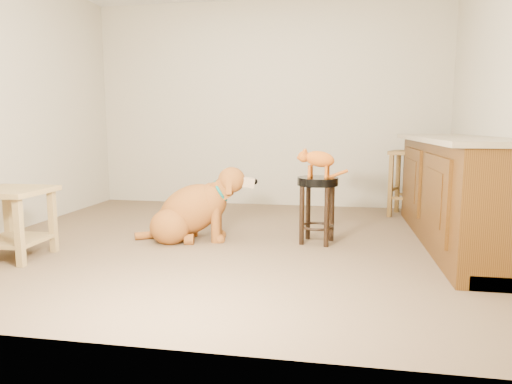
% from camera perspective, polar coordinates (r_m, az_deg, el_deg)
% --- Properties ---
extents(floor, '(4.50, 4.00, 0.01)m').
position_cam_1_polar(floor, '(4.13, -2.73, -6.24)').
color(floor, brown).
rests_on(floor, ground).
extents(room_shell, '(4.54, 4.04, 2.62)m').
position_cam_1_polar(room_shell, '(4.05, -2.90, 17.41)').
color(room_shell, '#BAB095').
rests_on(room_shell, ground).
extents(cabinet_run, '(0.70, 2.56, 0.94)m').
position_cam_1_polar(cabinet_run, '(4.37, 23.94, -0.25)').
color(cabinet_run, '#4B2B0D').
rests_on(cabinet_run, ground).
extents(padded_stool, '(0.36, 0.36, 0.59)m').
position_cam_1_polar(padded_stool, '(4.04, 7.68, -0.56)').
color(padded_stool, black).
rests_on(padded_stool, ground).
extents(wood_stool, '(0.52, 0.52, 0.75)m').
position_cam_1_polar(wood_stool, '(5.51, 18.54, 1.15)').
color(wood_stool, brown).
rests_on(wood_stool, ground).
extents(side_table, '(0.53, 0.53, 0.55)m').
position_cam_1_polar(side_table, '(4.04, -28.17, -2.26)').
color(side_table, olive).
rests_on(side_table, ground).
extents(golden_retriever, '(1.12, 0.61, 0.71)m').
position_cam_1_polar(golden_retriever, '(4.17, -8.01, -2.40)').
color(golden_retriever, brown).
rests_on(golden_retriever, ground).
extents(tabby_kitten, '(0.45, 0.18, 0.28)m').
position_cam_1_polar(tabby_kitten, '(4.01, 7.63, 4.00)').
color(tabby_kitten, '#A74C10').
rests_on(tabby_kitten, padded_stool).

